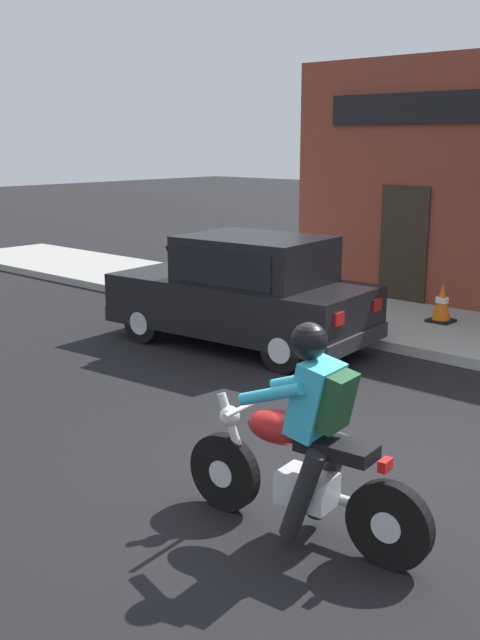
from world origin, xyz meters
The scene contains 5 objects.
ground_plane centered at (0.00, 0.00, 0.00)m, with size 80.00×80.00×0.00m, color black.
sidewalk_curb centered at (4.84, 3.00, 0.07)m, with size 2.60×22.00×0.14m, color #9E9B93.
motorcycle_with_rider centered at (-1.18, -0.37, 0.68)m, with size 0.61×2.02×1.62m.
car_hatchback centered at (2.45, 3.44, 0.77)m, with size 1.99×3.92×1.57m.
traffic_cone centered at (5.11, 1.78, 0.43)m, with size 0.36×0.36×0.60m.
Camera 1 is at (-5.19, -3.36, 2.83)m, focal length 42.00 mm.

